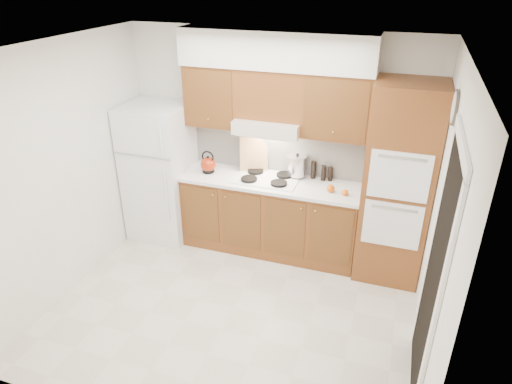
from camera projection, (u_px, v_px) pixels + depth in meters
floor at (234, 308)px, 4.75m from camera, size 3.60×3.60×0.00m
ceiling at (226, 50)px, 3.58m from camera, size 3.60×3.60×0.00m
wall_back at (276, 142)px, 5.43m from camera, size 3.60×0.02×2.60m
wall_left at (67, 171)px, 4.67m from camera, size 0.02×3.00×2.60m
wall_right at (440, 230)px, 3.65m from camera, size 0.02×3.00×2.60m
fridge at (160, 172)px, 5.72m from camera, size 0.75×0.72×1.72m
base_cabinets at (270, 216)px, 5.55m from camera, size 2.11×0.60×0.90m
countertop at (270, 182)px, 5.33m from camera, size 2.13×0.62×0.04m
backsplash at (278, 149)px, 5.45m from camera, size 2.11×0.03×0.56m
oven_cabinet at (398, 185)px, 4.84m from camera, size 0.70×0.65×2.20m
upper_cab_left at (214, 95)px, 5.25m from camera, size 0.63×0.33×0.70m
upper_cab_right at (338, 106)px, 4.84m from camera, size 0.73×0.33×0.70m
range_hood at (269, 126)px, 5.12m from camera, size 0.75×0.45×0.15m
upper_cab_over_hood at (271, 93)px, 5.02m from camera, size 0.75×0.33×0.55m
soffit at (276, 49)px, 4.78m from camera, size 2.13×0.36×0.40m
cooktop at (267, 179)px, 5.35m from camera, size 0.74×0.50×0.01m
doorway at (433, 280)px, 3.47m from camera, size 0.02×0.90×2.10m
wall_clock at (455, 107)px, 3.74m from camera, size 0.02×0.30×0.30m
kettle at (208, 165)px, 5.48m from camera, size 0.19×0.19×0.18m
cutting_board at (254, 155)px, 5.49m from camera, size 0.35×0.22×0.44m
stock_pot at (297, 165)px, 5.35m from camera, size 0.24×0.24×0.23m
condiment_a at (313, 170)px, 5.33m from camera, size 0.07×0.07×0.21m
condiment_b at (324, 173)px, 5.28m from camera, size 0.07×0.07×0.18m
condiment_c at (330, 174)px, 5.28m from camera, size 0.07×0.07×0.17m
orange_near at (345, 192)px, 4.96m from camera, size 0.09×0.09×0.07m
orange_far at (331, 189)px, 5.03m from camera, size 0.10×0.10×0.09m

